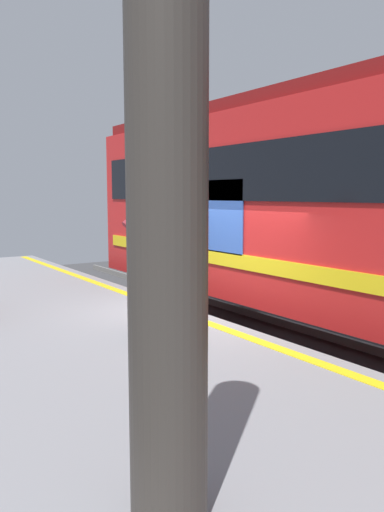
{
  "coord_description": "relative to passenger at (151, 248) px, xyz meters",
  "views": [
    {
      "loc": [
        -6.0,
        4.26,
        2.74
      ],
      "look_at": [
        -0.19,
        0.3,
        1.88
      ],
      "focal_mm": 34.86,
      "sensor_mm": 36.0,
      "label": 1
    }
  ],
  "objects": [
    {
      "name": "ground_plane",
      "position": [
        0.37,
        -1.07,
        -2.05
      ],
      "size": [
        25.87,
        25.87,
        0.0
      ],
      "primitive_type": "plane",
      "color": "#3D3D3F"
    },
    {
      "name": "platform",
      "position": [
        0.37,
        0.87,
        -1.57
      ],
      "size": [
        17.25,
        3.88,
        0.98
      ],
      "primitive_type": "cube",
      "color": "gray",
      "rests_on": "ground"
    },
    {
      "name": "safety_line",
      "position": [
        0.37,
        -0.77,
        -1.08
      ],
      "size": [
        16.9,
        0.16,
        0.01
      ],
      "primitive_type": "cube",
      "color": "yellow",
      "rests_on": "platform"
    },
    {
      "name": "track_rail_near",
      "position": [
        0.37,
        -2.67,
        -1.97
      ],
      "size": [
        22.42,
        0.08,
        0.16
      ],
      "primitive_type": "cube",
      "color": "slate",
      "rests_on": "ground"
    },
    {
      "name": "track_rail_far",
      "position": [
        0.37,
        -4.1,
        -1.97
      ],
      "size": [
        22.42,
        0.08,
        0.16
      ],
      "primitive_type": "cube",
      "color": "slate",
      "rests_on": "ground"
    },
    {
      "name": "passenger",
      "position": [
        0.0,
        0.0,
        0.0
      ],
      "size": [
        0.57,
        0.55,
        1.82
      ],
      "color": "#262628",
      "rests_on": "platform"
    },
    {
      "name": "handbag",
      "position": [
        -0.42,
        0.18,
        -0.88
      ],
      "size": [
        0.33,
        0.3,
        0.42
      ],
      "color": "black",
      "rests_on": "platform"
    },
    {
      "name": "station_column",
      "position": [
        -3.46,
        1.87,
        0.56
      ],
      "size": [
        0.42,
        0.42,
        3.29
      ],
      "primitive_type": "cylinder",
      "color": "#38332D",
      "rests_on": "platform"
    }
  ]
}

